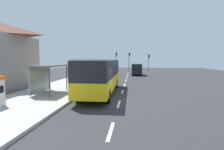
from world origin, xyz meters
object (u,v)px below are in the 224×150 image
object	(u,v)px
recycling_bin_yellow	(71,88)
bus_shelter	(46,72)
traffic_light_near_side	(149,60)
traffic_light_far_side	(116,59)
recycling_bin_blue	(76,86)
white_van	(137,69)
bus	(101,74)
recycling_bin_orange	(74,87)
recycling_bin_red	(78,85)
sedan_near	(136,69)
traffic_light_median	(129,59)

from	to	relation	value
recycling_bin_yellow	bus_shelter	world-z (taller)	bus_shelter
recycling_bin_yellow	traffic_light_near_side	world-z (taller)	traffic_light_near_side
traffic_light_far_side	bus_shelter	size ratio (longest dim) A/B	1.29
recycling_bin_blue	bus_shelter	bearing A→B (deg)	-143.77
white_van	traffic_light_far_side	bearing A→B (deg)	114.09
recycling_bin_yellow	bus_shelter	distance (m)	2.65
white_van	bus	bearing A→B (deg)	-100.58
white_van	bus_shelter	world-z (taller)	bus_shelter
recycling_bin_orange	traffic_light_far_side	size ratio (longest dim) A/B	0.18
recycling_bin_red	traffic_light_near_side	bearing A→B (deg)	72.62
recycling_bin_yellow	traffic_light_near_side	xyz separation A→B (m)	(9.70, 33.11, 2.41)
recycling_bin_yellow	recycling_bin_red	xyz separation A→B (m)	(0.00, 2.10, 0.00)
bus	recycling_bin_orange	size ratio (longest dim) A/B	11.61
recycling_bin_red	traffic_light_far_side	bearing A→B (deg)	88.02
bus_shelter	traffic_light_near_side	bearing A→B (deg)	70.32
bus	traffic_light_far_side	xyz separation A→B (m)	(-1.39, 32.81, 1.58)
recycling_bin_orange	bus_shelter	xyz separation A→B (m)	(-2.21, -0.92, 1.44)
sedan_near	recycling_bin_blue	world-z (taller)	sedan_near
recycling_bin_blue	traffic_light_far_side	world-z (taller)	traffic_light_far_side
bus	recycling_bin_blue	world-z (taller)	bus
white_van	recycling_bin_red	bearing A→B (deg)	-107.79
traffic_light_near_side	traffic_light_median	xyz separation A→B (m)	(-5.11, 1.60, 0.35)
bus	white_van	world-z (taller)	bus
recycling_bin_orange	traffic_light_median	xyz separation A→B (m)	(4.60, 34.01, 2.76)
recycling_bin_red	traffic_light_near_side	world-z (taller)	traffic_light_near_side
white_van	recycling_bin_orange	world-z (taller)	white_van
traffic_light_median	bus_shelter	xyz separation A→B (m)	(-6.81, -34.93, -1.32)
sedan_near	recycling_bin_yellow	world-z (taller)	sedan_near
recycling_bin_red	traffic_light_median	xyz separation A→B (m)	(4.60, 32.61, 2.76)
recycling_bin_red	traffic_light_far_side	xyz separation A→B (m)	(1.10, 31.81, 2.77)
sedan_near	traffic_light_median	bearing A→B (deg)	142.85
recycling_bin_yellow	traffic_light_near_side	bearing A→B (deg)	73.66
bus	traffic_light_far_side	size ratio (longest dim) A/B	2.13
recycling_bin_yellow	traffic_light_median	distance (m)	35.12
sedan_near	traffic_light_near_side	size ratio (longest dim) A/B	0.97
recycling_bin_yellow	recycling_bin_orange	world-z (taller)	same
recycling_bin_red	bus	bearing A→B (deg)	-21.89
sedan_near	recycling_bin_blue	size ratio (longest dim) A/B	4.65
traffic_light_median	traffic_light_far_side	bearing A→B (deg)	-167.13
recycling_bin_orange	bus_shelter	distance (m)	2.80
traffic_light_far_side	traffic_light_median	xyz separation A→B (m)	(3.50, 0.80, -0.01)
white_van	recycling_bin_orange	xyz separation A→B (m)	(-6.40, -21.35, -0.69)
sedan_near	traffic_light_near_side	xyz separation A→B (m)	(3.21, -0.16, 2.27)
recycling_bin_yellow	bus_shelter	bearing A→B (deg)	-174.29
recycling_bin_red	traffic_light_median	bearing A→B (deg)	81.97
recycling_bin_blue	recycling_bin_red	xyz separation A→B (m)	(0.00, 0.70, 0.00)
traffic_light_median	recycling_bin_orange	bearing A→B (deg)	-97.70
sedan_near	recycling_bin_yellow	bearing A→B (deg)	-101.05
traffic_light_far_side	recycling_bin_blue	bearing A→B (deg)	-91.93
white_van	traffic_light_median	bearing A→B (deg)	98.10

